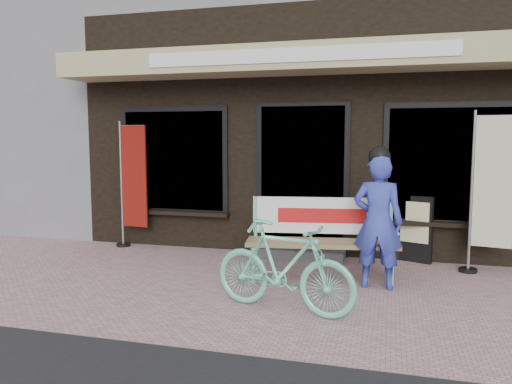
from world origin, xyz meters
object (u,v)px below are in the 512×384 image
(bench, at_px, (322,231))
(person, at_px, (378,219))
(bicycle, at_px, (283,267))
(menu_stand, at_px, (415,228))
(nobori_red, at_px, (132,183))
(nobori_cream, at_px, (490,191))

(bench, bearing_deg, person, -28.93)
(bicycle, relative_size, menu_stand, 1.64)
(person, relative_size, nobori_red, 0.83)
(bench, bearing_deg, nobori_cream, 10.83)
(nobori_red, xyz_separation_m, menu_stand, (4.19, 0.20, -0.54))
(nobori_cream, bearing_deg, bicycle, -126.99)
(person, relative_size, nobori_cream, 0.79)
(nobori_cream, distance_m, menu_stand, 1.10)
(nobori_cream, xyz_separation_m, menu_stand, (-0.84, 0.40, -0.59))
(menu_stand, bearing_deg, person, -88.15)
(nobori_red, relative_size, menu_stand, 2.14)
(person, bearing_deg, bicycle, -126.91)
(bench, bearing_deg, bicycle, -107.67)
(bicycle, height_order, menu_stand, menu_stand)
(person, relative_size, menu_stand, 1.76)
(person, bearing_deg, nobori_cream, 38.64)
(bench, height_order, nobori_cream, nobori_cream)
(bicycle, xyz_separation_m, nobori_red, (-2.86, 2.19, 0.56))
(person, xyz_separation_m, bicycle, (-0.86, -1.04, -0.34))
(menu_stand, bearing_deg, nobori_cream, -4.20)
(bicycle, bearing_deg, nobori_cream, -33.95)
(bench, xyz_separation_m, menu_stand, (1.14, 1.11, -0.10))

